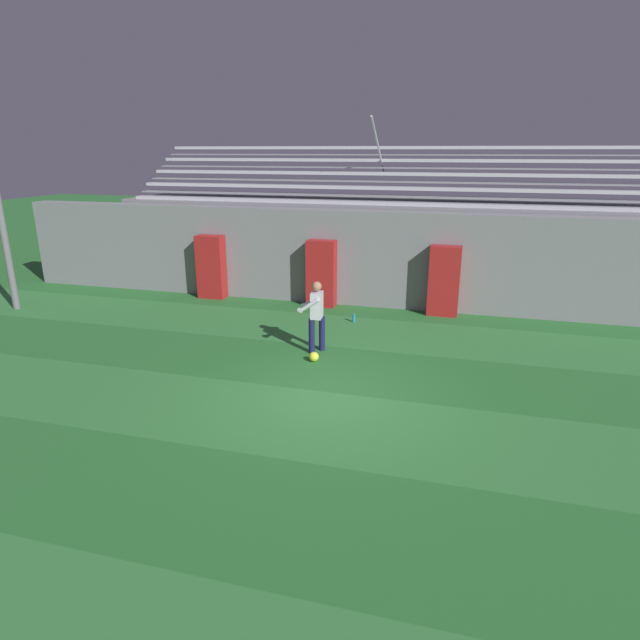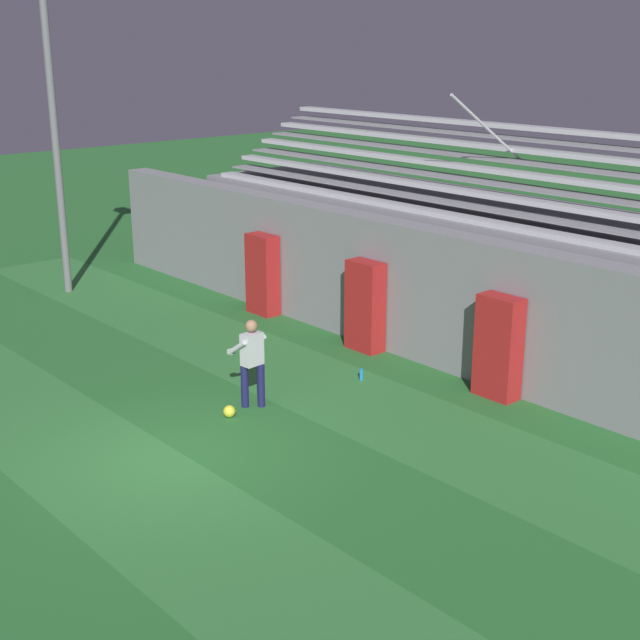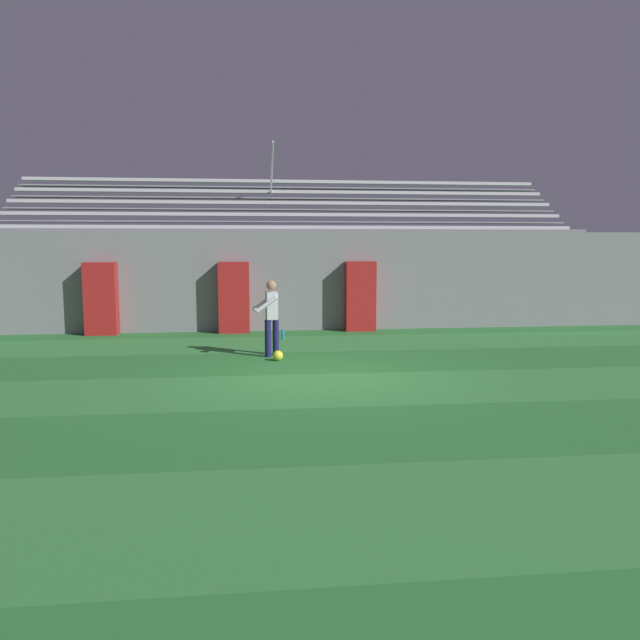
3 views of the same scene
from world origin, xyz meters
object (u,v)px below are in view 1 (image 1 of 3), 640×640
at_px(padding_pillar_gate_right, 444,281).
at_px(soccer_ball, 314,357).
at_px(padding_pillar_far_left, 211,267).
at_px(water_bottle, 354,318).
at_px(padding_pillar_gate_left, 321,274).
at_px(goalkeeper, 316,312).

relative_size(padding_pillar_gate_right, soccer_ball, 8.94).
distance_m(padding_pillar_far_left, soccer_ball, 6.38).
bearing_deg(water_bottle, padding_pillar_gate_left, 133.79).
relative_size(goalkeeper, water_bottle, 6.96).
xyz_separation_m(padding_pillar_gate_right, water_bottle, (-2.27, -1.34, -0.86)).
distance_m(padding_pillar_gate_right, padding_pillar_far_left, 7.13).
relative_size(padding_pillar_far_left, soccer_ball, 8.94).
height_order(padding_pillar_gate_right, padding_pillar_far_left, same).
bearing_deg(padding_pillar_gate_left, padding_pillar_far_left, 180.00).
bearing_deg(water_bottle, padding_pillar_far_left, 164.60).
bearing_deg(padding_pillar_far_left, padding_pillar_gate_left, 0.00).
distance_m(padding_pillar_gate_left, water_bottle, 2.04).
bearing_deg(padding_pillar_gate_left, goalkeeper, -76.60).
bearing_deg(padding_pillar_far_left, padding_pillar_gate_right, 0.00).
bearing_deg(goalkeeper, padding_pillar_far_left, 140.05).
relative_size(padding_pillar_gate_left, soccer_ball, 8.94).
bearing_deg(padding_pillar_gate_left, padding_pillar_gate_right, 0.00).
bearing_deg(soccer_ball, padding_pillar_gate_right, 59.68).
bearing_deg(padding_pillar_gate_right, soccer_ball, -120.32).
bearing_deg(water_bottle, soccer_ball, -95.13).
height_order(padding_pillar_gate_right, goalkeeper, padding_pillar_gate_right).
distance_m(padding_pillar_gate_right, water_bottle, 2.77).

